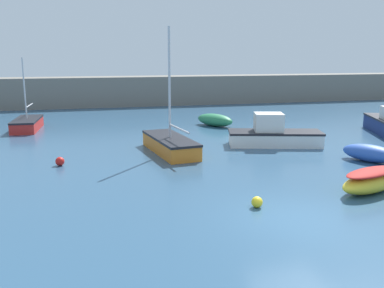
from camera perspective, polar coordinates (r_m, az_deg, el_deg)
The scene contains 10 objects.
ground_plane at distance 14.33m, azimuth 13.29°, elevation -9.95°, with size 120.00×120.00×0.20m, color #2D5170.
harbor_breakwater at distance 44.74m, azimuth -6.02°, elevation 7.09°, with size 67.66×3.18×2.94m, color slate.
cabin_cruiser_white at distance 24.96m, azimuth 10.79°, elevation 1.23°, with size 5.59×3.25×1.87m.
rowboat_blue_near at distance 31.34m, azimuth 3.06°, elevation 3.22°, with size 2.75×3.38×0.89m.
rowboat_white_midwater at distance 22.63m, azimuth 22.63°, elevation -1.13°, with size 2.36×2.94×0.83m.
sailboat_tall_mast at distance 22.80m, azimuth -2.94°, elevation 0.01°, with size 2.32×5.40×6.55m.
rowboat_with_red_cover at distance 17.68m, azimuth 22.76°, elevation -4.50°, with size 3.31×2.14×0.89m.
sailboat_twin_hulled at distance 31.78m, azimuth -21.11°, elevation 2.52°, with size 1.84×4.66×4.95m.
mooring_buoy_red at distance 21.08m, azimuth -17.20°, elevation -2.22°, with size 0.42×0.42×0.42m, color red.
mooring_buoy_yellow at distance 14.92m, azimuth 8.67°, elevation -7.66°, with size 0.39×0.39×0.39m, color yellow.
Camera 1 is at (-6.30, -11.75, 5.15)m, focal length 40.00 mm.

